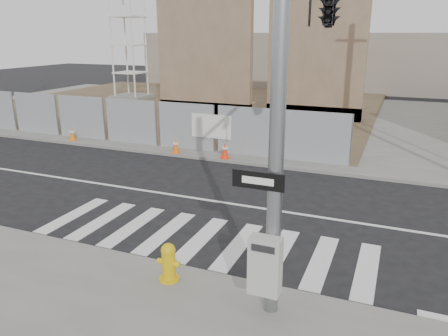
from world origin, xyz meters
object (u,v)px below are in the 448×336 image
at_px(signal_pole, 315,42).
at_px(fire_hydrant, 169,262).
at_px(traffic_cone_c, 176,146).
at_px(traffic_cone_d, 225,150).
at_px(traffic_cone_b, 72,134).

xyz_separation_m(signal_pole, fire_hydrant, (-2.20, -2.58, -4.26)).
relative_size(signal_pole, traffic_cone_c, 11.08).
height_order(signal_pole, traffic_cone_d, signal_pole).
distance_m(signal_pole, traffic_cone_b, 14.61).
relative_size(traffic_cone_b, traffic_cone_d, 0.96).
bearing_deg(traffic_cone_d, fire_hydrant, -74.97).
relative_size(signal_pole, traffic_cone_d, 10.50).
distance_m(traffic_cone_b, traffic_cone_d, 7.82).
distance_m(signal_pole, traffic_cone_c, 10.23).
xyz_separation_m(fire_hydrant, traffic_cone_b, (-10.19, 8.99, -0.09)).
height_order(signal_pole, fire_hydrant, signal_pole).
bearing_deg(traffic_cone_b, traffic_cone_d, -1.06).
height_order(traffic_cone_b, traffic_cone_d, traffic_cone_d).
bearing_deg(traffic_cone_d, traffic_cone_c, 180.00).
height_order(signal_pole, traffic_cone_b, signal_pole).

